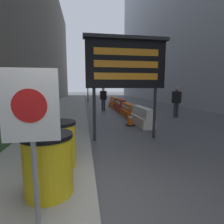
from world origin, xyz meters
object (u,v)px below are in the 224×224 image
jersey_barrier_orange_far (128,111)px  traffic_cone_far (110,102)px  jersey_barrier_orange_near (115,103)px  traffic_cone_near (127,111)px  traffic_cone_mid (130,118)px  message_board (126,64)px  pedestrian_worker (176,100)px  barrel_drum_foreground (49,164)px  traffic_light_near_curb (88,75)px  jersey_barrier_red_striped (120,106)px  jersey_barrier_white (141,117)px  pedestrian_passerby (103,97)px  warning_sign (31,119)px  barrel_drum_middle (58,144)px

jersey_barrier_orange_far → traffic_cone_far: bearing=92.2°
jersey_barrier_orange_near → traffic_cone_near: (-0.09, -4.74, -0.02)m
jersey_barrier_orange_far → traffic_cone_mid: (-0.55, -2.47, -0.01)m
message_board → pedestrian_worker: 5.58m
barrel_drum_foreground → traffic_light_near_curb: traffic_light_near_curb is taller
jersey_barrier_red_striped → barrel_drum_foreground: bearing=-108.0°
jersey_barrier_white → jersey_barrier_orange_far: size_ratio=1.04×
message_board → traffic_cone_mid: message_board is taller
traffic_light_near_curb → pedestrian_worker: (4.74, -11.30, -2.12)m
traffic_light_near_curb → message_board: bearing=-86.8°
pedestrian_passerby → traffic_cone_far: bearing=-57.9°
jersey_barrier_white → jersey_barrier_orange_far: 2.42m
message_board → jersey_barrier_orange_far: bearing=74.2°
traffic_cone_near → jersey_barrier_white: bearing=-87.8°
pedestrian_passerby → pedestrian_worker: bearing=-173.1°
warning_sign → traffic_cone_mid: (2.66, 5.61, -1.07)m
barrel_drum_foreground → traffic_cone_near: size_ratio=1.26×
barrel_drum_foreground → message_board: size_ratio=0.28×
traffic_cone_near → jersey_barrier_orange_near: bearing=88.9°
jersey_barrier_white → jersey_barrier_orange_near: size_ratio=1.19×
message_board → traffic_cone_near: size_ratio=4.42×
jersey_barrier_orange_near → jersey_barrier_orange_far: bearing=-90.0°
traffic_cone_mid → traffic_cone_near: bearing=79.0°
jersey_barrier_red_striped → pedestrian_worker: pedestrian_worker is taller
warning_sign → barrel_drum_foreground: bearing=87.5°
traffic_cone_near → pedestrian_worker: pedestrian_worker is taller
barrel_drum_foreground → jersey_barrier_white: bearing=57.7°
jersey_barrier_white → pedestrian_passerby: size_ratio=1.27×
jersey_barrier_red_striped → traffic_light_near_curb: size_ratio=0.48×
jersey_barrier_orange_far → barrel_drum_middle: bearing=-116.0°
traffic_cone_far → traffic_cone_mid: bearing=-92.4°
warning_sign → pedestrian_passerby: warning_sign is taller
message_board → jersey_barrier_orange_near: size_ratio=1.83×
barrel_drum_foreground → warning_sign: warning_sign is taller
warning_sign → jersey_barrier_orange_near: 13.16m
warning_sign → jersey_barrier_white: bearing=60.4°
pedestrian_passerby → barrel_drum_foreground: bearing=130.6°
jersey_barrier_white → traffic_cone_near: bearing=92.2°
jersey_barrier_orange_near → traffic_cone_mid: bearing=-94.4°
warning_sign → message_board: 4.19m
barrel_drum_middle → barrel_drum_foreground: bearing=-90.5°
traffic_cone_near → pedestrian_passerby: pedestrian_passerby is taller
jersey_barrier_orange_far → jersey_barrier_white: bearing=-90.0°
traffic_cone_mid → pedestrian_worker: bearing=27.6°
warning_sign → pedestrian_worker: 9.34m
barrel_drum_foreground → warning_sign: size_ratio=0.51×
message_board → jersey_barrier_red_striped: bearing=79.4°
warning_sign → pedestrian_worker: (5.84, 7.27, -0.38)m
jersey_barrier_orange_far → pedestrian_passerby: bearing=111.5°
barrel_drum_foreground → jersey_barrier_white: barrel_drum_foreground is taller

